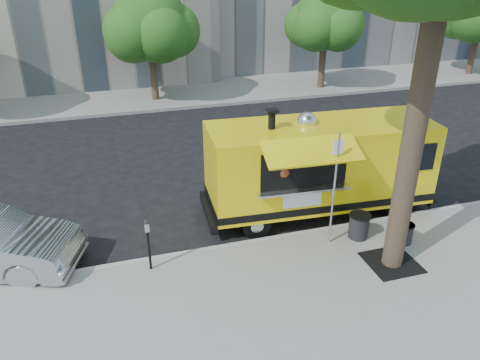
# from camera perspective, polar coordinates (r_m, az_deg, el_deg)

# --- Properties ---
(ground) EXTENTS (120.00, 120.00, 0.00)m
(ground) POSITION_cam_1_polar(r_m,az_deg,el_deg) (13.16, 1.61, -5.59)
(ground) COLOR black
(ground) RESTS_ON ground
(sidewalk) EXTENTS (60.00, 6.00, 0.15)m
(sidewalk) POSITION_cam_1_polar(r_m,az_deg,el_deg) (10.17, 9.01, -16.62)
(sidewalk) COLOR gray
(sidewalk) RESTS_ON ground
(curb) EXTENTS (60.00, 0.14, 0.16)m
(curb) POSITION_cam_1_polar(r_m,az_deg,el_deg) (12.38, 2.97, -7.46)
(curb) COLOR #999993
(curb) RESTS_ON ground
(far_sidewalk) EXTENTS (60.00, 5.00, 0.15)m
(far_sidewalk) POSITION_cam_1_polar(r_m,az_deg,el_deg) (25.30, -8.18, 10.27)
(far_sidewalk) COLOR gray
(far_sidewalk) RESTS_ON ground
(tree_well) EXTENTS (1.20, 1.20, 0.02)m
(tree_well) POSITION_cam_1_polar(r_m,az_deg,el_deg) (12.05, 17.98, -9.54)
(tree_well) COLOR black
(tree_well) RESTS_ON sidewalk
(far_tree_b) EXTENTS (3.60, 3.60, 5.50)m
(far_tree_b) POSITION_cam_1_polar(r_m,az_deg,el_deg) (23.64, -10.97, 18.27)
(far_tree_b) COLOR #33261C
(far_tree_b) RESTS_ON far_sidewalk
(far_tree_c) EXTENTS (3.24, 3.24, 5.21)m
(far_tree_c) POSITION_cam_1_polar(r_m,az_deg,el_deg) (25.94, 10.39, 18.74)
(far_tree_c) COLOR #33261C
(far_tree_c) RESTS_ON far_sidewalk
(sign_post) EXTENTS (0.28, 0.06, 3.00)m
(sign_post) POSITION_cam_1_polar(r_m,az_deg,el_deg) (11.58, 11.46, -0.41)
(sign_post) COLOR silver
(sign_post) RESTS_ON sidewalk
(parking_meter) EXTENTS (0.11, 0.11, 1.33)m
(parking_meter) POSITION_cam_1_polar(r_m,az_deg,el_deg) (11.01, -11.15, -7.09)
(parking_meter) COLOR black
(parking_meter) RESTS_ON sidewalk
(food_truck) EXTENTS (6.66, 3.22, 3.22)m
(food_truck) POSITION_cam_1_polar(r_m,az_deg,el_deg) (13.27, 9.55, 1.73)
(food_truck) COLOR yellow
(food_truck) RESTS_ON ground
(trash_bin_left) EXTENTS (0.45, 0.45, 0.54)m
(trash_bin_left) POSITION_cam_1_polar(r_m,az_deg,el_deg) (12.77, 19.46, -6.05)
(trash_bin_left) COLOR black
(trash_bin_left) RESTS_ON sidewalk
(trash_bin_right) EXTENTS (0.56, 0.56, 0.67)m
(trash_bin_right) POSITION_cam_1_polar(r_m,az_deg,el_deg) (12.61, 14.30, -5.36)
(trash_bin_right) COLOR black
(trash_bin_right) RESTS_ON sidewalk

